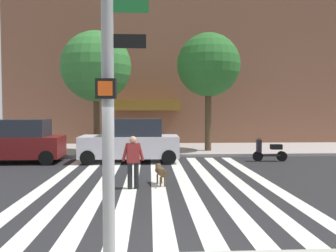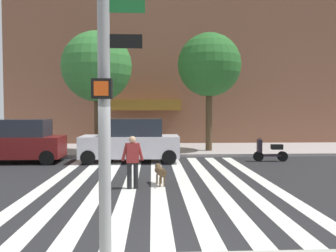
{
  "view_description": "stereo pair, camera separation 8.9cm",
  "coord_description": "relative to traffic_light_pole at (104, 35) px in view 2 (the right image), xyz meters",
  "views": [
    {
      "loc": [
        -0.32,
        -5.54,
        2.46
      ],
      "look_at": [
        0.4,
        7.86,
        1.82
      ],
      "focal_mm": 37.38,
      "sensor_mm": 36.0,
      "label": 1
    },
    {
      "loc": [
        -0.23,
        -5.54,
        2.46
      ],
      "look_at": [
        0.4,
        7.86,
        1.82
      ],
      "focal_mm": 37.38,
      "sensor_mm": 36.0,
      "label": 2
    }
  ],
  "objects": [
    {
      "name": "ground_plane",
      "position": [
        0.91,
        6.61,
        -3.52
      ],
      "size": [
        160.0,
        160.0,
        0.0
      ],
      "primitive_type": "plane",
      "color": "#232326"
    },
    {
      "name": "sidewalk_far",
      "position": [
        0.91,
        15.77,
        -3.45
      ],
      "size": [
        80.0,
        6.0,
        0.15
      ],
      "primitive_type": "cube",
      "color": "#A99F9D",
      "rests_on": "ground_plane"
    },
    {
      "name": "crosswalk_stripes",
      "position": [
        0.88,
        6.61,
        -3.52
      ],
      "size": [
        7.65,
        11.71,
        0.01
      ],
      "color": "silver",
      "rests_on": "ground_plane"
    },
    {
      "name": "traffic_light_pole",
      "position": [
        0.0,
        0.0,
        0.0
      ],
      "size": [
        0.74,
        0.46,
        5.8
      ],
      "color": "gray",
      "rests_on": "sidewalk_near"
    },
    {
      "name": "parked_car_near_curb",
      "position": [
        -5.6,
        11.29,
        -2.54
      ],
      "size": [
        4.4,
        1.91,
        2.01
      ],
      "color": "maroon",
      "rests_on": "ground_plane"
    },
    {
      "name": "parked_car_behind_first",
      "position": [
        -0.28,
        11.29,
        -2.54
      ],
      "size": [
        4.56,
        1.99,
        2.03
      ],
      "color": "silver",
      "rests_on": "ground_plane"
    },
    {
      "name": "parked_scooter",
      "position": [
        6.3,
        11.12,
        -3.04
      ],
      "size": [
        1.63,
        0.5,
        1.11
      ],
      "color": "black",
      "rests_on": "ground_plane"
    },
    {
      "name": "street_tree_nearest",
      "position": [
        -2.22,
        13.71,
        1.19
      ],
      "size": [
        3.72,
        3.72,
        6.45
      ],
      "color": "#4C3823",
      "rests_on": "sidewalk_far"
    },
    {
      "name": "street_tree_middle",
      "position": [
        3.9,
        14.4,
        1.4
      ],
      "size": [
        3.53,
        3.53,
        6.57
      ],
      "color": "#4C3823",
      "rests_on": "sidewalk_far"
    },
    {
      "name": "pedestrian_dog_walker",
      "position": [
        0.09,
        5.69,
        -2.59
      ],
      "size": [
        0.71,
        0.31,
        1.64
      ],
      "color": "black",
      "rests_on": "ground_plane"
    },
    {
      "name": "dog_on_leash",
      "position": [
        0.96,
        6.22,
        -3.08
      ],
      "size": [
        0.39,
        1.1,
        0.65
      ],
      "color": "brown",
      "rests_on": "ground_plane"
    }
  ]
}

